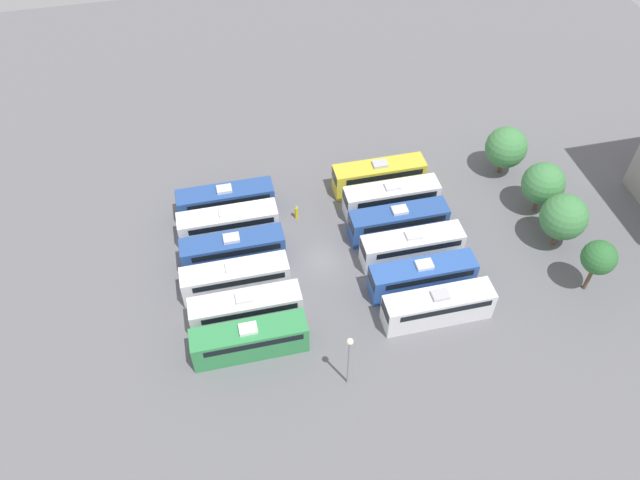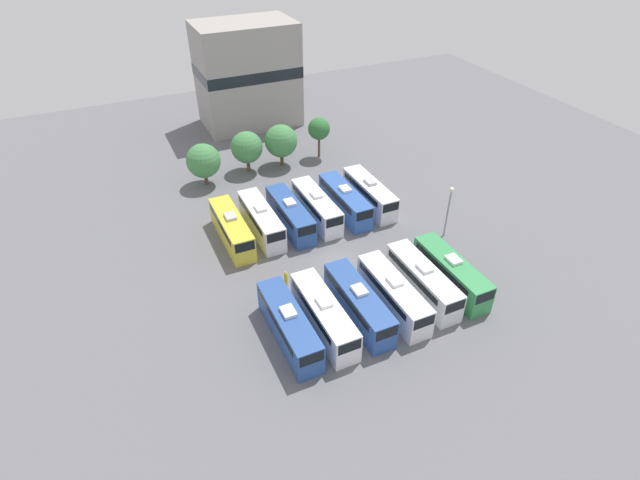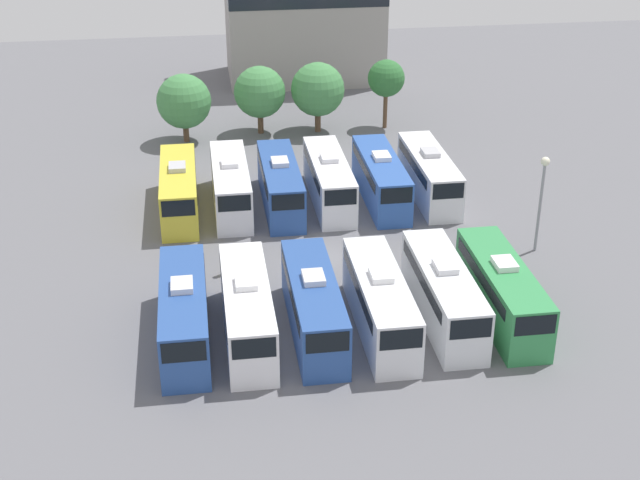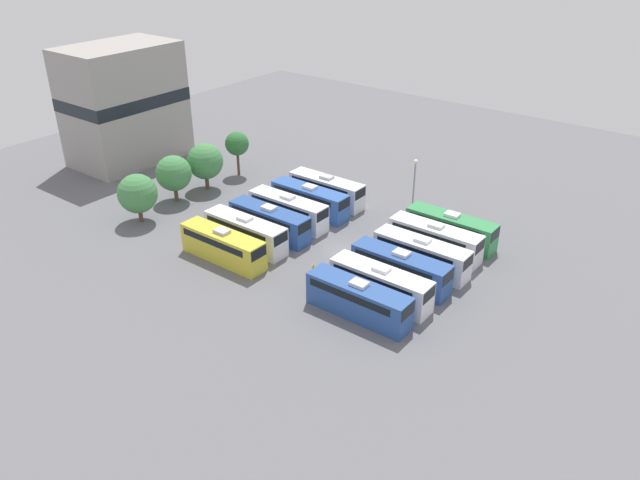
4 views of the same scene
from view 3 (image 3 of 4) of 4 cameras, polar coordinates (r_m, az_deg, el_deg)
The scene contains 19 objects.
ground_plane at distance 58.96m, azimuth 0.24°, elevation -1.13°, with size 124.05×124.05×0.00m, color slate.
bus_0 at distance 50.08m, azimuth -8.70°, elevation -4.53°, with size 2.59×10.43×3.67m.
bus_1 at distance 49.96m, azimuth -4.69°, elevation -4.37°, with size 2.59×10.43×3.67m.
bus_2 at distance 50.26m, azimuth -0.42°, elevation -4.07°, with size 2.59×10.43×3.67m.
bus_3 at distance 50.61m, azimuth 3.87°, elevation -3.89°, with size 2.59×10.43×3.67m.
bus_4 at distance 51.86m, azimuth 7.90°, elevation -3.30°, with size 2.59×10.43×3.67m.
bus_5 at distance 52.73m, azimuth 11.56°, elevation -3.08°, with size 2.59×10.43×3.67m.
bus_6 at distance 65.62m, azimuth -9.02°, elevation 3.29°, with size 2.59×10.43×3.67m.
bus_7 at distance 65.89m, azimuth -5.74°, elevation 3.60°, with size 2.59×10.43×3.67m.
bus_8 at distance 65.79m, azimuth -2.56°, elevation 3.68°, with size 2.59×10.43×3.67m.
bus_9 at distance 66.47m, azimuth 0.58°, elevation 3.95°, with size 2.59×10.43×3.67m.
bus_10 at distance 66.91m, azimuth 3.92°, elevation 4.05°, with size 2.59×10.43×3.67m.
bus_11 at distance 67.97m, azimuth 6.99°, elevation 4.28°, with size 2.59×10.43×3.67m.
worker_person at distance 56.87m, azimuth -6.13°, elevation -1.45°, with size 0.36×0.36×1.81m.
light_pole at distance 59.70m, azimuth 14.04°, elevation 3.33°, with size 0.60×0.60×6.71m.
tree_0 at distance 78.81m, azimuth -8.70°, elevation 8.76°, with size 4.73×4.73×6.03m.
tree_1 at distance 80.14m, azimuth -3.88°, elevation 9.42°, with size 4.58×4.58×6.11m.
tree_2 at distance 80.32m, azimuth -0.14°, elevation 9.61°, with size 4.79×4.79×6.33m.
tree_3 at distance 81.32m, azimuth 4.26°, elevation 10.26°, with size 3.33×3.33×6.32m.
Camera 3 is at (-7.72, -51.56, 27.54)m, focal length 50.00 mm.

